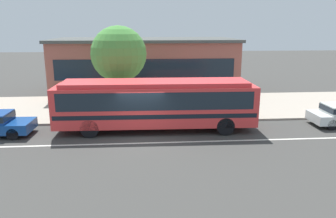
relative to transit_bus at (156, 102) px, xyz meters
name	(u,v)px	position (x,y,z in m)	size (l,w,h in m)	color
ground_plane	(141,138)	(-0.86, -1.35, -1.67)	(120.00, 120.00, 0.00)	#3C3B38
sidewalk_slab	(141,107)	(-0.86, 5.35, -1.61)	(60.00, 8.00, 0.12)	#A5998A
lane_stripe_center	(141,143)	(-0.86, -2.15, -1.67)	(56.00, 0.16, 0.01)	silver
transit_bus	(156,102)	(0.00, 0.00, 0.00)	(11.26, 2.76, 2.88)	red
pedestrian_waiting_near_sign	(122,101)	(-2.08, 3.04, -0.60)	(0.46, 0.46, 1.64)	#2D3231
bus_stop_sign	(239,93)	(5.33, 1.80, 0.04)	(0.14, 0.44, 2.48)	gray
street_tree_near_stop	(119,54)	(-2.27, 3.80, 2.38)	(3.67, 3.67, 5.78)	brown
station_building	(145,65)	(-0.48, 11.54, 0.72)	(15.96, 7.64, 4.76)	#955246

